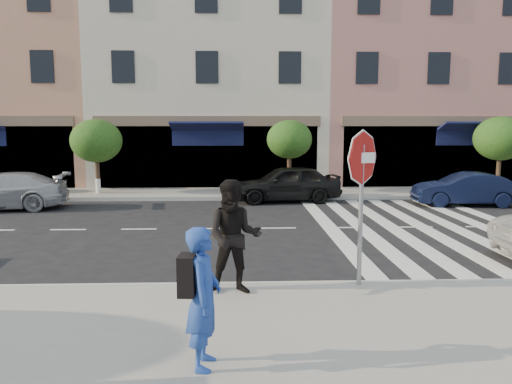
# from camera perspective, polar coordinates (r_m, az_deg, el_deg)

# --- Properties ---
(ground) EXTENTS (120.00, 120.00, 0.00)m
(ground) POSITION_cam_1_polar(r_m,az_deg,el_deg) (10.53, -6.62, -8.63)
(ground) COLOR black
(ground) RESTS_ON ground
(sidewalk_near) EXTENTS (60.00, 4.50, 0.15)m
(sidewalk_near) POSITION_cam_1_polar(r_m,az_deg,el_deg) (6.99, -9.11, -16.60)
(sidewalk_near) COLOR gray
(sidewalk_near) RESTS_ON ground
(sidewalk_far) EXTENTS (60.00, 3.00, 0.15)m
(sidewalk_far) POSITION_cam_1_polar(r_m,az_deg,el_deg) (21.29, -4.33, -0.17)
(sidewalk_far) COLOR gray
(sidewalk_far) RESTS_ON ground
(building_west_mid) EXTENTS (10.00, 9.00, 14.00)m
(building_west_mid) POSITION_cam_1_polar(r_m,az_deg,el_deg) (29.83, -26.37, 14.63)
(building_west_mid) COLOR tan
(building_west_mid) RESTS_ON ground
(building_centre) EXTENTS (11.00, 9.00, 11.00)m
(building_centre) POSITION_cam_1_polar(r_m,az_deg,el_deg) (27.24, -5.03, 12.94)
(building_centre) COLOR beige
(building_centre) RESTS_ON ground
(building_east_mid) EXTENTS (13.00, 9.00, 13.00)m
(building_east_mid) POSITION_cam_1_polar(r_m,az_deg,el_deg) (29.33, 19.86, 14.11)
(building_east_mid) COLOR #AC6A66
(building_east_mid) RESTS_ON ground
(street_tree_wb) EXTENTS (2.10, 2.10, 3.06)m
(street_tree_wb) POSITION_cam_1_polar(r_m,az_deg,el_deg) (21.69, -17.79, 5.56)
(street_tree_wb) COLOR #473323
(street_tree_wb) RESTS_ON sidewalk_far
(street_tree_c) EXTENTS (1.90, 1.90, 3.04)m
(street_tree_c) POSITION_cam_1_polar(r_m,az_deg,el_deg) (21.00, 3.84, 5.98)
(street_tree_c) COLOR #473323
(street_tree_c) RESTS_ON sidewalk_far
(street_tree_ea) EXTENTS (2.20, 2.20, 3.19)m
(street_tree_ea) POSITION_cam_1_polar(r_m,az_deg,el_deg) (23.69, 26.15, 5.49)
(street_tree_ea) COLOR #473323
(street_tree_ea) RESTS_ON sidewalk_far
(stop_sign) EXTENTS (0.88, 0.42, 2.72)m
(stop_sign) POSITION_cam_1_polar(r_m,az_deg,el_deg) (8.72, 12.02, 2.03)
(stop_sign) COLOR gray
(stop_sign) RESTS_ON sidewalk_near
(photographer) EXTENTS (0.44, 0.63, 1.65)m
(photographer) POSITION_cam_1_polar(r_m,az_deg,el_deg) (5.86, -6.01, -11.92)
(photographer) COLOR #214097
(photographer) RESTS_ON sidewalk_near
(walker) EXTENTS (0.97, 0.78, 1.91)m
(walker) POSITION_cam_1_polar(r_m,az_deg,el_deg) (8.29, -2.53, -5.15)
(walker) COLOR black
(walker) RESTS_ON sidewalk_near
(car_far_left) EXTENTS (4.69, 2.37, 1.30)m
(car_far_left) POSITION_cam_1_polar(r_m,az_deg,el_deg) (19.68, -27.14, 0.08)
(car_far_left) COLOR #A0A1A5
(car_far_left) RESTS_ON ground
(car_far_mid) EXTENTS (4.38, 2.21, 1.43)m
(car_far_mid) POSITION_cam_1_polar(r_m,az_deg,el_deg) (19.40, 3.44, 0.99)
(car_far_mid) COLOR black
(car_far_mid) RESTS_ON ground
(car_far_right) EXTENTS (3.84, 1.63, 1.23)m
(car_far_right) POSITION_cam_1_polar(r_m,az_deg,el_deg) (19.95, 22.81, 0.30)
(car_far_right) COLOR black
(car_far_right) RESTS_ON ground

